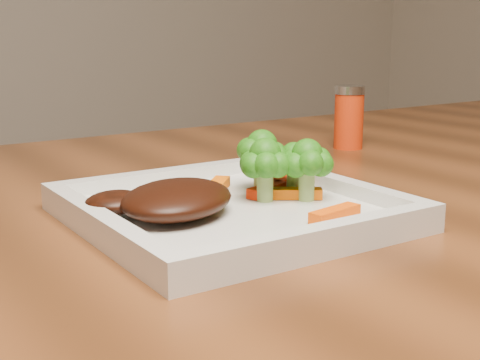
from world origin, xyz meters
TOP-DOWN VIEW (x-y plane):
  - plate at (-0.52, -0.25)m, footprint 0.27×0.27m
  - steak at (-0.57, -0.25)m, footprint 0.15×0.14m
  - broccoli_0 at (-0.46, -0.21)m, footprint 0.07×0.07m
  - broccoli_1 at (-0.44, -0.24)m, footprint 0.06×0.06m
  - broccoli_2 at (-0.44, -0.27)m, footprint 0.07×0.07m
  - broccoli_3 at (-0.48, -0.25)m, footprint 0.07×0.07m
  - carrot_0 at (-0.46, -0.34)m, footprint 0.06×0.02m
  - carrot_3 at (-0.42, -0.21)m, footprint 0.06×0.03m
  - carrot_4 at (-0.50, -0.19)m, footprint 0.05×0.05m
  - carrot_5 at (-0.45, -0.26)m, footprint 0.05×0.04m
  - carrot_6 at (-0.46, -0.23)m, footprint 0.05×0.03m
  - spice_shaker at (-0.17, -0.03)m, footprint 0.04×0.04m

SIDE VIEW (x-z plane):
  - plate at x=-0.52m, z-range 0.75..0.76m
  - carrot_0 at x=-0.46m, z-range 0.76..0.77m
  - carrot_3 at x=-0.42m, z-range 0.76..0.77m
  - carrot_4 at x=-0.50m, z-range 0.76..0.77m
  - carrot_5 at x=-0.45m, z-range 0.76..0.77m
  - carrot_6 at x=-0.46m, z-range 0.76..0.77m
  - steak at x=-0.57m, z-range 0.76..0.79m
  - broccoli_2 at x=-0.44m, z-range 0.76..0.82m
  - broccoli_3 at x=-0.48m, z-range 0.76..0.82m
  - broccoli_1 at x=-0.44m, z-range 0.76..0.83m
  - spice_shaker at x=-0.17m, z-range 0.75..0.84m
  - broccoli_0 at x=-0.46m, z-range 0.76..0.83m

